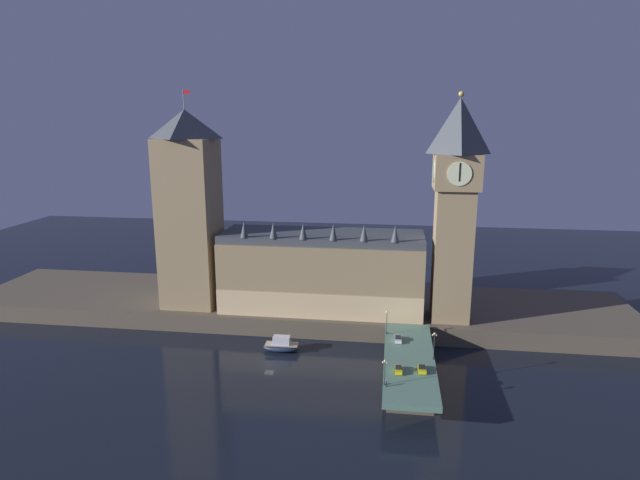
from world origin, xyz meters
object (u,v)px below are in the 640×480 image
object	(u,v)px
victoria_tower	(190,209)
street_lamp_mid	(434,343)
street_lamp_near	(385,369)
car_northbound_trail	(398,369)
street_lamp_far	(387,319)
pedestrian_near_rail	(386,383)
clock_tower	(455,203)
car_southbound_lead	(422,369)
boat_upstream	(282,346)
car_northbound_lead	(398,339)

from	to	relation	value
victoria_tower	street_lamp_mid	xyz separation A→B (m)	(75.50, -34.95, -25.92)
street_lamp_near	street_lamp_mid	distance (m)	18.93
car_northbound_trail	street_lamp_far	distance (m)	23.34
victoria_tower	car_northbound_trail	bearing A→B (deg)	-32.83
pedestrian_near_rail	street_lamp_far	distance (m)	30.50
clock_tower	victoria_tower	world-z (taller)	victoria_tower
car_southbound_lead	street_lamp_far	xyz separation A→B (m)	(-8.72, 21.72, 3.59)
car_southbound_lead	boat_upstream	xyz separation A→B (m)	(-38.41, 20.50, -5.56)
clock_tower	pedestrian_near_rail	bearing A→B (deg)	-111.00
street_lamp_mid	car_northbound_lead	bearing A→B (deg)	130.78
street_lamp_far	boat_upstream	xyz separation A→B (m)	(-29.69, -1.22, -9.14)
car_northbound_trail	car_southbound_lead	bearing A→B (deg)	11.54
car_northbound_lead	pedestrian_near_rail	xyz separation A→B (m)	(-2.77, -25.69, 0.24)
car_northbound_trail	victoria_tower	bearing A→B (deg)	147.17
car_southbound_lead	pedestrian_near_rail	size ratio (longest dim) A/B	2.40
car_northbound_trail	street_lamp_far	bearing A→B (deg)	97.90
car_northbound_trail	street_lamp_far	xyz separation A→B (m)	(-3.17, 22.86, 3.54)
pedestrian_near_rail	boat_upstream	distance (m)	42.25
car_northbound_lead	street_lamp_near	bearing A→B (deg)	-97.28
car_southbound_lead	street_lamp_mid	world-z (taller)	street_lamp_mid
clock_tower	car_northbound_trail	world-z (taller)	clock_tower
victoria_tower	car_northbound_lead	xyz separation A→B (m)	(66.78, -24.84, -29.75)
victoria_tower	pedestrian_near_rail	size ratio (longest dim) A/B	41.60
clock_tower	street_lamp_near	bearing A→B (deg)	-111.77
street_lamp_near	pedestrian_near_rail	bearing A→B (deg)	-65.20
car_northbound_lead	street_lamp_far	xyz separation A→B (m)	(-3.17, 4.61, 3.61)
car_northbound_lead	street_lamp_far	bearing A→B (deg)	124.52
victoria_tower	street_lamp_mid	bearing A→B (deg)	-24.84
car_northbound_trail	street_lamp_near	size ratio (longest dim) A/B	0.63
victoria_tower	boat_upstream	distance (m)	53.44
street_lamp_near	street_lamp_far	world-z (taller)	street_lamp_far
pedestrian_near_rail	street_lamp_mid	size ratio (longest dim) A/B	0.23
street_lamp_near	boat_upstream	distance (m)	41.88
victoria_tower	clock_tower	bearing A→B (deg)	-2.05
car_northbound_trail	street_lamp_mid	size ratio (longest dim) A/B	0.54
victoria_tower	car_southbound_lead	xyz separation A→B (m)	(72.33, -41.95, -29.73)
car_northbound_trail	car_southbound_lead	distance (m)	5.66
street_lamp_mid	victoria_tower	bearing A→B (deg)	155.16
street_lamp_far	car_northbound_lead	bearing A→B (deg)	-55.48
car_northbound_lead	boat_upstream	bearing A→B (deg)	174.10
pedestrian_near_rail	boat_upstream	xyz separation A→B (m)	(-30.09, 29.09, -5.77)
car_northbound_trail	street_lamp_mid	world-z (taller)	street_lamp_mid
clock_tower	victoria_tower	xyz separation A→B (m)	(-82.27, 2.95, -4.13)
clock_tower	car_northbound_lead	xyz separation A→B (m)	(-15.49, -21.89, -33.88)
car_northbound_trail	boat_upstream	bearing A→B (deg)	146.64
car_northbound_lead	car_southbound_lead	distance (m)	17.99
street_lamp_mid	clock_tower	bearing A→B (deg)	78.05
boat_upstream	clock_tower	bearing A→B (deg)	20.93
victoria_tower	car_northbound_lead	distance (m)	77.22
street_lamp_near	car_northbound_lead	bearing A→B (deg)	82.72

